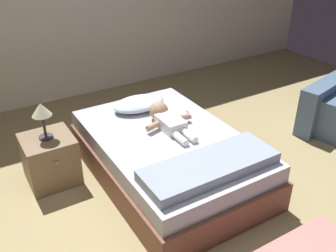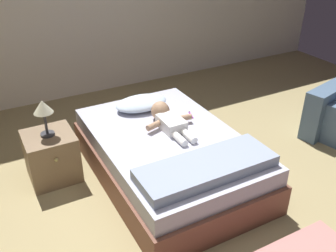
{
  "view_description": "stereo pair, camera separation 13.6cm",
  "coord_description": "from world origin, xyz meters",
  "px_view_note": "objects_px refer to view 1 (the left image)",
  "views": [
    {
      "loc": [
        -1.39,
        -1.73,
        2.15
      ],
      "look_at": [
        0.09,
        0.73,
        0.54
      ],
      "focal_mm": 40.0,
      "sensor_mm": 36.0,
      "label": 1
    },
    {
      "loc": [
        -1.28,
        -1.8,
        2.15
      ],
      "look_at": [
        0.09,
        0.73,
        0.54
      ],
      "focal_mm": 40.0,
      "sensor_mm": 36.0,
      "label": 2
    }
  ],
  "objects_px": {
    "nightstand": "(50,159)",
    "lamp": "(42,112)",
    "bed": "(168,157)",
    "baby": "(167,119)",
    "toothbrush": "(189,114)",
    "pillow": "(139,104)"
  },
  "relations": [
    {
      "from": "nightstand",
      "to": "lamp",
      "type": "bearing_deg",
      "value": 90.0
    },
    {
      "from": "bed",
      "to": "lamp",
      "type": "height_order",
      "value": "lamp"
    },
    {
      "from": "bed",
      "to": "baby",
      "type": "height_order",
      "value": "baby"
    },
    {
      "from": "baby",
      "to": "nightstand",
      "type": "bearing_deg",
      "value": 161.73
    },
    {
      "from": "toothbrush",
      "to": "pillow",
      "type": "bearing_deg",
      "value": 134.24
    },
    {
      "from": "pillow",
      "to": "toothbrush",
      "type": "xyz_separation_m",
      "value": [
        0.36,
        -0.37,
        -0.05
      ]
    },
    {
      "from": "toothbrush",
      "to": "lamp",
      "type": "relative_size",
      "value": 0.4
    },
    {
      "from": "bed",
      "to": "toothbrush",
      "type": "height_order",
      "value": "toothbrush"
    },
    {
      "from": "bed",
      "to": "nightstand",
      "type": "distance_m",
      "value": 1.07
    },
    {
      "from": "toothbrush",
      "to": "nightstand",
      "type": "bearing_deg",
      "value": 169.04
    },
    {
      "from": "bed",
      "to": "nightstand",
      "type": "xyz_separation_m",
      "value": [
        -0.95,
        0.5,
        0.01
      ]
    },
    {
      "from": "nightstand",
      "to": "lamp",
      "type": "distance_m",
      "value": 0.48
    },
    {
      "from": "baby",
      "to": "lamp",
      "type": "xyz_separation_m",
      "value": [
        -1.03,
        0.34,
        0.2
      ]
    },
    {
      "from": "lamp",
      "to": "baby",
      "type": "bearing_deg",
      "value": -18.27
    },
    {
      "from": "toothbrush",
      "to": "nightstand",
      "type": "height_order",
      "value": "toothbrush"
    },
    {
      "from": "baby",
      "to": "toothbrush",
      "type": "height_order",
      "value": "baby"
    },
    {
      "from": "baby",
      "to": "lamp",
      "type": "relative_size",
      "value": 1.88
    },
    {
      "from": "lamp",
      "to": "pillow",
      "type": "bearing_deg",
      "value": 6.63
    },
    {
      "from": "baby",
      "to": "nightstand",
      "type": "height_order",
      "value": "baby"
    },
    {
      "from": "baby",
      "to": "nightstand",
      "type": "relative_size",
      "value": 1.36
    },
    {
      "from": "pillow",
      "to": "lamp",
      "type": "distance_m",
      "value": 1.0
    },
    {
      "from": "baby",
      "to": "toothbrush",
      "type": "bearing_deg",
      "value": 15.41
    }
  ]
}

